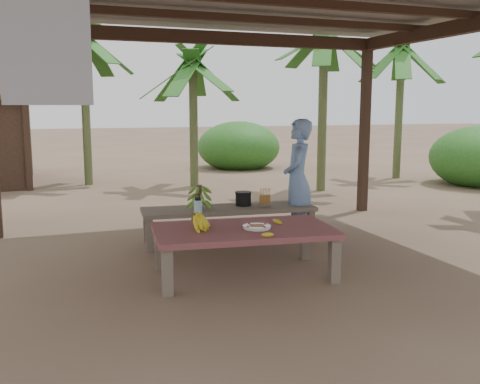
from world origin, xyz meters
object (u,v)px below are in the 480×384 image
object	(u,v)px
cooking_pot	(243,199)
water_flask	(198,211)
woman	(298,179)
bench	(229,212)
work_table	(244,234)
ripe_banana_bunch	(193,221)
plate	(257,227)

from	to	relation	value
cooking_pot	water_flask	bearing A→B (deg)	-130.51
woman	bench	bearing A→B (deg)	-67.78
work_table	ripe_banana_bunch	world-z (taller)	ripe_banana_bunch
bench	woman	distance (m)	1.01
bench	work_table	bearing A→B (deg)	-97.10
work_table	woman	distance (m)	1.82
work_table	plate	distance (m)	0.16
work_table	cooking_pot	world-z (taller)	cooking_pot
ripe_banana_bunch	cooking_pot	size ratio (longest dim) A/B	1.49
water_flask	woman	world-z (taller)	woman
plate	cooking_pot	bearing A→B (deg)	74.81
ripe_banana_bunch	woman	bearing A→B (deg)	34.82
bench	ripe_banana_bunch	xyz separation A→B (m)	(-0.81, -1.28, 0.20)
cooking_pot	woman	world-z (taller)	woman
plate	water_flask	size ratio (longest dim) A/B	0.90
bench	plate	distance (m)	1.47
work_table	bench	bearing A→B (deg)	84.09
cooking_pot	woman	bearing A→B (deg)	-10.38
water_flask	cooking_pot	bearing A→B (deg)	49.49
ripe_banana_bunch	cooking_pot	xyz separation A→B (m)	(1.02, 1.34, -0.06)
plate	woman	distance (m)	1.80
plate	water_flask	bearing A→B (deg)	136.40
woman	ripe_banana_bunch	bearing A→B (deg)	-28.64
cooking_pot	work_table	bearing A→B (deg)	-110.07
ripe_banana_bunch	plate	world-z (taller)	ripe_banana_bunch
plate	woman	world-z (taller)	woman
water_flask	cooking_pot	world-z (taller)	water_flask
work_table	plate	bearing A→B (deg)	-29.70
cooking_pot	woman	xyz separation A→B (m)	(0.71, -0.13, 0.25)
woman	cooking_pot	bearing A→B (deg)	-73.84
work_table	plate	size ratio (longest dim) A/B	6.66
bench	plate	world-z (taller)	plate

